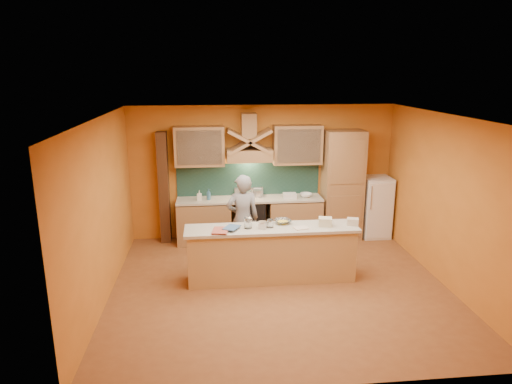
{
  "coord_description": "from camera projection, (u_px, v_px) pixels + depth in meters",
  "views": [
    {
      "loc": [
        -1.1,
        -6.83,
        3.48
      ],
      "look_at": [
        -0.3,
        0.9,
        1.4
      ],
      "focal_mm": 32.0,
      "sensor_mm": 36.0,
      "label": 1
    }
  ],
  "objects": [
    {
      "name": "backsplash",
      "position": [
        248.0,
        180.0,
        9.61
      ],
      "size": [
        3.0,
        0.03,
        0.7
      ],
      "primitive_type": "cube",
      "color": "#18352E",
      "rests_on": "wall_back"
    },
    {
      "name": "upper_cabinet_left",
      "position": [
        199.0,
        146.0,
        9.16
      ],
      "size": [
        1.0,
        0.35,
        0.8
      ],
      "primitive_type": "cube",
      "color": "#A2754A",
      "rests_on": "wall_back"
    },
    {
      "name": "upper_cabinet_right",
      "position": [
        297.0,
        145.0,
        9.36
      ],
      "size": [
        1.0,
        0.35,
        0.8
      ],
      "primitive_type": "cube",
      "color": "#A2754A",
      "rests_on": "wall_back"
    },
    {
      "name": "trim_column_left",
      "position": [
        164.0,
        188.0,
        9.33
      ],
      "size": [
        0.2,
        0.3,
        2.3
      ],
      "primitive_type": "cube",
      "color": "#472816",
      "rests_on": "floor"
    },
    {
      "name": "base_cabinet_left",
      "position": [
        204.0,
        222.0,
        9.45
      ],
      "size": [
        1.1,
        0.6,
        0.86
      ],
      "primitive_type": "cube",
      "color": "#A2754A",
      "rests_on": "floor"
    },
    {
      "name": "base_cabinet_right",
      "position": [
        294.0,
        219.0,
        9.64
      ],
      "size": [
        1.1,
        0.6,
        0.86
      ],
      "primitive_type": "cube",
      "color": "#A2754A",
      "rests_on": "floor"
    },
    {
      "name": "ceiling",
      "position": [
        282.0,
        117.0,
        6.85
      ],
      "size": [
        5.5,
        5.0,
        0.01
      ],
      "primitive_type": "cube",
      "color": "white",
      "rests_on": "wall_back"
    },
    {
      "name": "dish_rack",
      "position": [
        290.0,
        196.0,
        9.43
      ],
      "size": [
        0.27,
        0.22,
        0.1
      ],
      "primitive_type": "cube",
      "rotation": [
        0.0,
        0.0,
        -0.02
      ],
      "color": "silver",
      "rests_on": "counter_top"
    },
    {
      "name": "wall_right",
      "position": [
        446.0,
        201.0,
        7.48
      ],
      "size": [
        0.02,
        5.0,
        2.8
      ],
      "primitive_type": "cube",
      "color": "orange",
      "rests_on": "floor"
    },
    {
      "name": "hood_chimney",
      "position": [
        249.0,
        126.0,
        9.18
      ],
      "size": [
        0.3,
        0.3,
        0.5
      ],
      "primitive_type": "cube",
      "color": "#A2754A",
      "rests_on": "wall_back"
    },
    {
      "name": "bowl_back",
      "position": [
        306.0,
        195.0,
        9.5
      ],
      "size": [
        0.3,
        0.3,
        0.08
      ],
      "primitive_type": "imported",
      "rotation": [
        0.0,
        0.0,
        0.21
      ],
      "color": "silver",
      "rests_on": "counter_top"
    },
    {
      "name": "book_lower",
      "position": [
        213.0,
        231.0,
        7.39
      ],
      "size": [
        0.3,
        0.37,
        0.03
      ],
      "primitive_type": "imported",
      "rotation": [
        0.0,
        0.0,
        -0.16
      ],
      "color": "#B04F3F",
      "rests_on": "island_top"
    },
    {
      "name": "pantry_column",
      "position": [
        342.0,
        185.0,
        9.55
      ],
      "size": [
        0.8,
        0.6,
        2.3
      ],
      "primitive_type": "cube",
      "color": "#A2754A",
      "rests_on": "floor"
    },
    {
      "name": "book_upper",
      "position": [
        226.0,
        227.0,
        7.52
      ],
      "size": [
        0.33,
        0.36,
        0.02
      ],
      "primitive_type": "imported",
      "rotation": [
        0.0,
        0.0,
        -0.51
      ],
      "color": "#3C5D85",
      "rests_on": "island_top"
    },
    {
      "name": "soap_bottle_b",
      "position": [
        209.0,
        194.0,
        9.28
      ],
      "size": [
        0.12,
        0.12,
        0.23
      ],
      "primitive_type": "imported",
      "rotation": [
        0.0,
        0.0,
        0.74
      ],
      "color": "#316286",
      "rests_on": "counter_top"
    },
    {
      "name": "wall_left",
      "position": [
        102.0,
        211.0,
        6.94
      ],
      "size": [
        0.02,
        5.0,
        2.8
      ],
      "primitive_type": "cube",
      "color": "orange",
      "rests_on": "floor"
    },
    {
      "name": "cloth",
      "position": [
        301.0,
        228.0,
        7.55
      ],
      "size": [
        0.26,
        0.22,
        0.02
      ],
      "primitive_type": "cube",
      "rotation": [
        0.0,
        0.0,
        0.26
      ],
      "color": "beige",
      "rests_on": "island_top"
    },
    {
      "name": "jar_small",
      "position": [
        270.0,
        223.0,
        7.58
      ],
      "size": [
        0.14,
        0.14,
        0.13
      ],
      "primitive_type": "cylinder",
      "rotation": [
        0.0,
        0.0,
        0.43
      ],
      "color": "silver",
      "rests_on": "island_top"
    },
    {
      "name": "kitchen_scale",
      "position": [
        263.0,
        225.0,
        7.54
      ],
      "size": [
        0.16,
        0.16,
        0.1
      ],
      "primitive_type": "cube",
      "rotation": [
        0.0,
        0.0,
        -0.39
      ],
      "color": "silver",
      "rests_on": "island_top"
    },
    {
      "name": "mixing_bowl",
      "position": [
        283.0,
        222.0,
        7.78
      ],
      "size": [
        0.34,
        0.34,
        0.07
      ],
      "primitive_type": "imported",
      "rotation": [
        0.0,
        0.0,
        0.25
      ],
      "color": "silver",
      "rests_on": "island_top"
    },
    {
      "name": "pot_large",
      "position": [
        245.0,
        196.0,
        9.37
      ],
      "size": [
        0.26,
        0.26,
        0.17
      ],
      "primitive_type": "cylinder",
      "rotation": [
        0.0,
        0.0,
        -0.16
      ],
      "color": "silver",
      "rests_on": "stove"
    },
    {
      "name": "wall_front",
      "position": [
        318.0,
        274.0,
        4.81
      ],
      "size": [
        5.5,
        0.02,
        2.8
      ],
      "primitive_type": "cube",
      "color": "orange",
      "rests_on": "floor"
    },
    {
      "name": "counter_top",
      "position": [
        250.0,
        199.0,
        9.42
      ],
      "size": [
        3.0,
        0.62,
        0.04
      ],
      "primitive_type": "cube",
      "color": "#B9AF9C",
      "rests_on": "base_cabinet_left"
    },
    {
      "name": "wall_back",
      "position": [
        263.0,
        172.0,
        9.61
      ],
      "size": [
        5.5,
        0.02,
        2.8
      ],
      "primitive_type": "cube",
      "color": "orange",
      "rests_on": "floor"
    },
    {
      "name": "pot_small",
      "position": [
        258.0,
        194.0,
        9.52
      ],
      "size": [
        0.19,
        0.19,
        0.15
      ],
      "primitive_type": "cylinder",
      "rotation": [
        0.0,
        0.0,
        0.03
      ],
      "color": "#B7B7BE",
      "rests_on": "stove"
    },
    {
      "name": "island_body",
      "position": [
        271.0,
        255.0,
        7.74
      ],
      "size": [
        2.8,
        0.55,
        0.88
      ],
      "primitive_type": "cube",
      "color": "tan",
      "rests_on": "floor"
    },
    {
      "name": "grocery_bag_a",
      "position": [
        325.0,
        222.0,
        7.66
      ],
      "size": [
        0.25,
        0.22,
        0.14
      ],
      "primitive_type": "cube",
      "rotation": [
        0.0,
        0.0,
        -0.23
      ],
      "color": "beige",
      "rests_on": "island_top"
    },
    {
      "name": "fridge",
      "position": [
        375.0,
        207.0,
        9.75
      ],
      "size": [
        0.58,
        0.6,
        1.3
      ],
      "primitive_type": "cube",
      "color": "white",
      "rests_on": "floor"
    },
    {
      "name": "range_hood",
      "position": [
        249.0,
        155.0,
        9.23
      ],
      "size": [
        0.92,
        0.5,
        0.24
      ],
      "primitive_type": "cube",
      "color": "#A2754A",
      "rests_on": "wall_back"
    },
    {
      "name": "floor",
      "position": [
        280.0,
        287.0,
        7.57
      ],
      "size": [
        5.5,
        5.0,
        0.01
      ],
      "primitive_type": "cube",
      "color": "brown",
      "rests_on": "ground"
    },
    {
      "name": "island_top",
      "position": [
        272.0,
        229.0,
        7.61
      ],
      "size": [
        2.9,
        0.62,
        0.05
      ],
      "primitive_type": "cube",
      "color": "#B9AF9C",
      "rests_on": "island_body"
    },
    {
      "name": "stove",
      "position": [
        250.0,
        220.0,
        9.54
      ],
      "size": [
        0.6,
        0.58,
        0.9
      ],
      "primitive_type": "cube",
      "color": "black",
      "rests_on": "floor"
    },
    {
      "name": "person",
      "position": [
        243.0,
        219.0,
        8.37
      ],
      "size": [
        0.64,
        0.46,
        1.67
      ],
      "primitive_type": "imported",
      "rotation": [
        0.0,
        0.0,
        3.23
      ],
      "color": "gray",
      "rests_on": "floor"
    },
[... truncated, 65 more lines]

